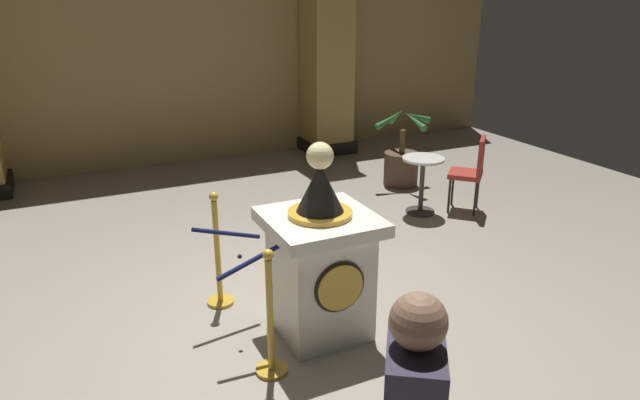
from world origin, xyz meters
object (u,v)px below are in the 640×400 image
object	(u,v)px
pedestal_clock	(320,262)
stanchion_near	(218,266)
stanchion_far	(271,331)
potted_palm_right	(401,162)
cafe_chair_red	(472,168)
cafe_table	(422,178)

from	to	relation	value
pedestal_clock	stanchion_near	bearing A→B (deg)	128.14
stanchion_near	stanchion_far	size ratio (longest dim) A/B	1.07
potted_palm_right	cafe_chair_red	size ratio (longest dim) A/B	1.20
pedestal_clock	potted_palm_right	world-z (taller)	pedestal_clock
pedestal_clock	cafe_table	world-z (taller)	pedestal_clock
cafe_table	pedestal_clock	bearing A→B (deg)	-140.84
stanchion_near	cafe_chair_red	bearing A→B (deg)	14.10
stanchion_near	pedestal_clock	bearing A→B (deg)	-51.86
cafe_chair_red	cafe_table	bearing A→B (deg)	161.32
potted_palm_right	cafe_table	world-z (taller)	potted_palm_right
potted_palm_right	cafe_table	size ratio (longest dim) A/B	1.58
cafe_chair_red	stanchion_near	bearing A→B (deg)	-165.90
pedestal_clock	cafe_chair_red	size ratio (longest dim) A/B	1.67
cafe_table	stanchion_near	bearing A→B (deg)	-159.56
pedestal_clock	cafe_chair_red	distance (m)	3.35
pedestal_clock	stanchion_near	size ratio (longest dim) A/B	1.51
stanchion_near	cafe_chair_red	xyz separation A→B (m)	(3.53, 0.89, 0.20)
stanchion_near	cafe_table	xyz separation A→B (m)	(2.92, 1.09, 0.09)
cafe_chair_red	potted_palm_right	bearing A→B (deg)	99.06
stanchion_near	cafe_chair_red	world-z (taller)	stanchion_near
pedestal_clock	cafe_table	size ratio (longest dim) A/B	2.21
pedestal_clock	potted_palm_right	bearing A→B (deg)	47.45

